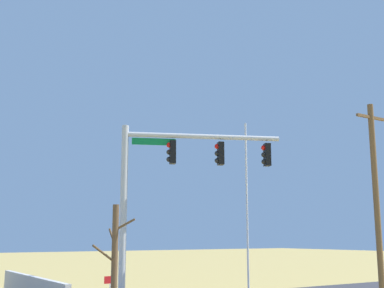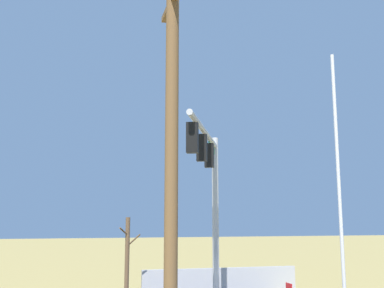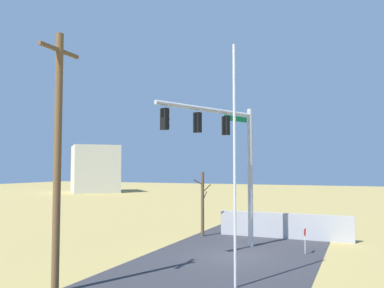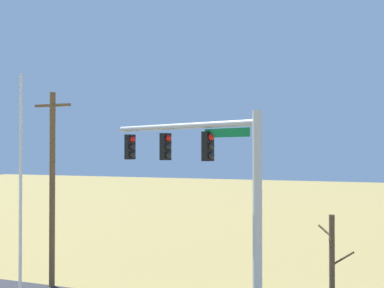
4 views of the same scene
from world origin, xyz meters
TOP-DOWN VIEW (x-y plane):
  - ground_plane at (0.00, 0.00)m, footprint 160.00×160.00m
  - road_surface at (-4.00, 0.00)m, footprint 28.00×8.00m
  - sidewalk_corner at (3.50, -0.17)m, footprint 6.00×6.00m
  - retaining_fence at (5.58, -1.39)m, footprint 0.20×7.84m
  - signal_mast at (0.81, 0.57)m, footprint 6.13×2.85m
  - flagpole at (-4.91, -1.55)m, footprint 0.10×0.10m
  - utility_pole at (-7.82, 3.88)m, footprint 1.90×0.26m
  - bare_tree at (4.43, 3.36)m, footprint 1.27×1.02m
  - open_sign at (1.68, -3.10)m, footprint 0.56×0.04m
  - distant_building at (38.31, 36.70)m, footprint 11.35×11.32m

SIDE VIEW (x-z plane):
  - ground_plane at x=0.00m, z-range 0.00..0.00m
  - sidewalk_corner at x=3.50m, z-range 0.00..0.01m
  - road_surface at x=-4.00m, z-range 0.00..0.01m
  - retaining_fence at x=5.58m, z-range 0.00..1.49m
  - open_sign at x=1.68m, z-range 0.30..1.52m
  - bare_tree at x=4.43m, z-range 0.06..4.00m
  - distant_building at x=38.31m, z-range 0.00..7.99m
  - flagpole at x=-4.91m, z-range 0.00..8.68m
  - utility_pole at x=-7.82m, z-range 0.17..9.05m
  - signal_mast at x=0.81m, z-range 1.53..8.93m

